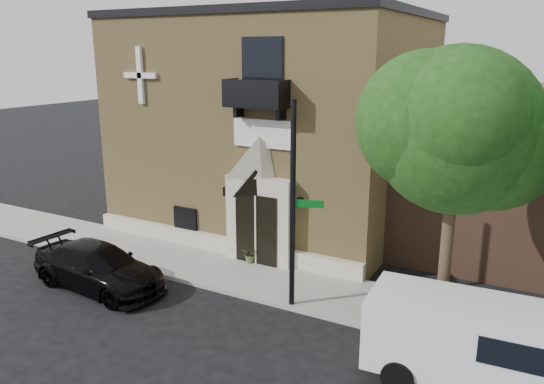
% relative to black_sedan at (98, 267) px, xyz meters
% --- Properties ---
extents(ground, '(120.00, 120.00, 0.00)m').
position_rel_black_sedan_xyz_m(ground, '(4.75, 1.58, -0.73)').
color(ground, black).
rests_on(ground, ground).
extents(sidewalk, '(42.00, 3.00, 0.15)m').
position_rel_black_sedan_xyz_m(sidewalk, '(5.75, 3.08, -0.66)').
color(sidewalk, gray).
rests_on(sidewalk, ground).
extents(church, '(12.20, 11.01, 9.30)m').
position_rel_black_sedan_xyz_m(church, '(1.77, 9.53, 3.90)').
color(church, tan).
rests_on(church, ground).
extents(street_tree_left, '(4.97, 4.38, 7.77)m').
position_rel_black_sedan_xyz_m(street_tree_left, '(10.78, 1.93, 5.13)').
color(street_tree_left, '#38281C').
rests_on(street_tree_left, sidewalk).
extents(black_sedan, '(5.18, 2.38, 1.47)m').
position_rel_black_sedan_xyz_m(black_sedan, '(0.00, 0.00, 0.00)').
color(black_sedan, black).
rests_on(black_sedan, ground).
extents(cargo_van, '(5.26, 2.43, 2.10)m').
position_rel_black_sedan_xyz_m(cargo_van, '(12.16, 0.34, 0.44)').
color(cargo_van, white).
rests_on(cargo_van, ground).
extents(street_sign, '(1.20, 0.95, 6.28)m').
position_rel_black_sedan_xyz_m(street_sign, '(6.36, 1.81, 2.58)').
color(street_sign, black).
rests_on(street_sign, sidewalk).
extents(fire_hydrant, '(0.51, 0.41, 0.89)m').
position_rel_black_sedan_xyz_m(fire_hydrant, '(10.51, 1.78, -0.15)').
color(fire_hydrant, maroon).
rests_on(fire_hydrant, sidewalk).
extents(dumpster, '(2.18, 1.35, 1.37)m').
position_rel_black_sedan_xyz_m(dumpster, '(13.10, 2.04, 0.11)').
color(dumpster, '#0F3A18').
rests_on(dumpster, sidewalk).
extents(planter, '(0.60, 0.53, 0.65)m').
position_rel_black_sedan_xyz_m(planter, '(3.54, 4.02, -0.26)').
color(planter, '#516733').
rests_on(planter, sidewalk).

